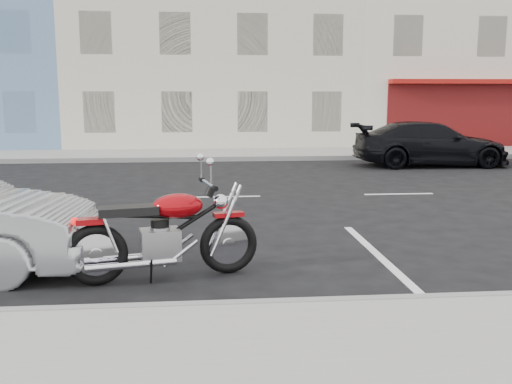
% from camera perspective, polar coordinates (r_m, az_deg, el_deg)
% --- Properties ---
extents(ground, '(120.00, 120.00, 0.00)m').
position_cam_1_polar(ground, '(12.96, 5.69, -0.35)').
color(ground, black).
rests_on(ground, ground).
extents(sidewalk_far, '(80.00, 3.40, 0.15)m').
position_cam_1_polar(sidewalk_far, '(21.50, -12.04, 3.64)').
color(sidewalk_far, gray).
rests_on(sidewalk_far, ground).
extents(curb_far, '(80.00, 0.12, 0.16)m').
position_cam_1_polar(curb_far, '(19.82, -12.61, 3.15)').
color(curb_far, gray).
rests_on(curb_far, ground).
extents(bldg_cream, '(12.00, 12.00, 11.50)m').
position_cam_1_polar(bldg_cream, '(29.05, -4.47, 16.54)').
color(bldg_cream, beige).
rests_on(bldg_cream, ground).
extents(bldg_corner, '(14.00, 12.00, 12.50)m').
position_cam_1_polar(bldg_corner, '(32.06, 20.50, 16.22)').
color(bldg_corner, beige).
rests_on(bldg_corner, ground).
extents(motorcycle, '(2.34, 0.90, 1.19)m').
position_cam_1_polar(motorcycle, '(7.21, -2.53, -3.96)').
color(motorcycle, black).
rests_on(motorcycle, ground).
extents(car_far, '(4.93, 2.11, 1.42)m').
position_cam_1_polar(car_far, '(19.13, 17.03, 4.62)').
color(car_far, black).
rests_on(car_far, ground).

